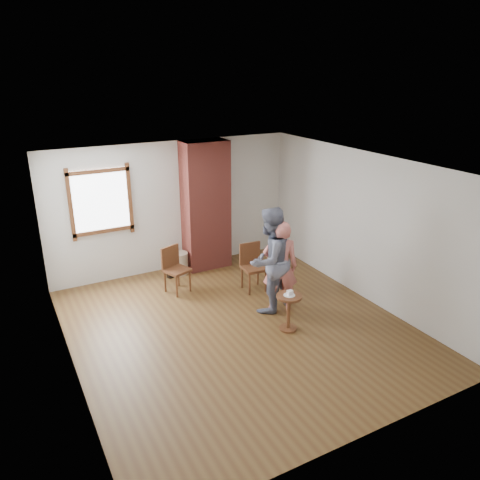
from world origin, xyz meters
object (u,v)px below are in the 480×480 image
dining_chair_right (252,264)px  stoneware_crock (179,263)px  person_pink (280,267)px  dining_chair_left (174,267)px  man (270,260)px  side_table (289,307)px

dining_chair_right → stoneware_crock: bearing=131.0°
dining_chair_right → person_pink: (-0.00, -0.94, 0.31)m
dining_chair_left → man: (1.16, -1.43, 0.43)m
stoneware_crock → person_pink: bearing=-66.8°
dining_chair_left → side_table: 2.41m
person_pink → side_table: bearing=98.3°
side_table → person_pink: bearing=70.1°
person_pink → stoneware_crock: bearing=-38.6°
stoneware_crock → man: 2.35m
side_table → stoneware_crock: bearing=104.4°
dining_chair_left → man: bearing=-70.7°
dining_chair_left → dining_chair_right: size_ratio=0.97×
stoneware_crock → dining_chair_right: (0.95, -1.27, 0.27)m
stoneware_crock → man: (0.81, -2.10, 0.69)m
stoneware_crock → side_table: 2.92m
man → person_pink: size_ratio=1.13×
stoneware_crock → side_table: side_table is taller
stoneware_crock → dining_chair_left: (-0.35, -0.68, 0.26)m
stoneware_crock → dining_chair_left: dining_chair_left is taller
dining_chair_right → side_table: size_ratio=1.46×
dining_chair_left → dining_chair_right: dining_chair_right is taller
stoneware_crock → person_pink: size_ratio=0.28×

